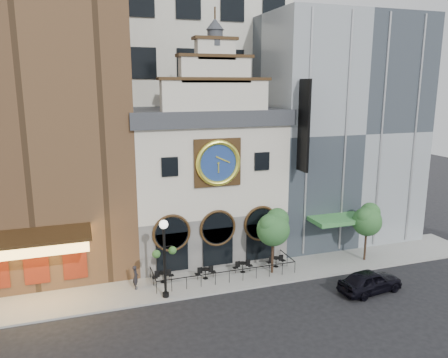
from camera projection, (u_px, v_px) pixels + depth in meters
The scene contains 16 objects.
ground at pixel (235, 292), 30.59m from camera, with size 120.00×120.00×0.00m, color black.
sidewalk at pixel (224, 276), 32.89m from camera, with size 44.00×5.00×0.15m, color gray.
clock_building at pixel (203, 177), 36.41m from camera, with size 12.60×8.78×18.65m.
theater_building at pixel (30, 106), 33.06m from camera, with size 14.00×15.60×25.00m.
retail_building at pixel (327, 128), 41.74m from camera, with size 14.00×14.40×20.00m.
office_tower at pixel (169, 27), 44.85m from camera, with size 20.00×16.00×40.00m, color beige.
cafe_railing at pixel (224, 270), 32.78m from camera, with size 10.60×2.60×0.90m, color black, non-canonical shape.
bistro_0 at pixel (163, 276), 31.65m from camera, with size 1.58×0.68×0.90m.
bistro_1 at pixel (205, 273), 32.24m from camera, with size 1.58×0.68×0.90m.
bistro_2 at pixel (243, 266), 33.34m from camera, with size 1.58×0.68×0.90m.
bistro_3 at pixel (276, 261), 34.33m from camera, with size 1.58×0.68×0.90m.
car_right at pixel (370, 281), 30.41m from camera, with size 1.91×4.75×1.62m, color black.
pedestrian at pixel (136, 277), 30.62m from camera, with size 0.62×0.41×1.70m, color black.
lamppost at pixel (164, 250), 28.86m from camera, with size 1.70×0.85×5.43m.
tree_left at pixel (274, 227), 32.64m from camera, with size 2.59×2.49×4.99m.
tree_right at pixel (367, 219), 35.16m from camera, with size 2.45×2.36×4.72m.
Camera 1 is at (-9.76, -26.47, 14.25)m, focal length 35.00 mm.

